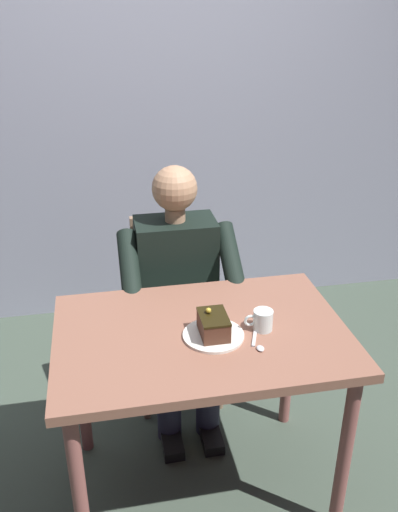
{
  "coord_description": "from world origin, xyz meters",
  "views": [
    {
      "loc": [
        0.32,
        1.59,
        1.84
      ],
      "look_at": [
        -0.01,
        -0.1,
        1.01
      ],
      "focal_mm": 37.72,
      "sensor_mm": 36.0,
      "label": 1
    }
  ],
  "objects_px": {
    "dining_table": "(201,353)",
    "dessert_spoon": "(258,343)",
    "seated_person": "(179,294)",
    "cake_slice": "(213,325)",
    "chair": "(174,299)",
    "coffee_cup": "(262,320)"
  },
  "relations": [
    {
      "from": "chair",
      "to": "seated_person",
      "type": "xyz_separation_m",
      "value": [
        0.0,
        0.18,
        0.13
      ]
    },
    {
      "from": "cake_slice",
      "to": "dessert_spoon",
      "type": "relative_size",
      "value": 0.98
    },
    {
      "from": "chair",
      "to": "dessert_spoon",
      "type": "bearing_deg",
      "value": 102.12
    },
    {
      "from": "cake_slice",
      "to": "seated_person",
      "type": "bearing_deg",
      "value": -86.5
    },
    {
      "from": "coffee_cup",
      "to": "dessert_spoon",
      "type": "xyz_separation_m",
      "value": [
        0.04,
        0.09,
        -0.04
      ]
    },
    {
      "from": "dining_table",
      "to": "seated_person",
      "type": "height_order",
      "value": "seated_person"
    },
    {
      "from": "dining_table",
      "to": "seated_person",
      "type": "xyz_separation_m",
      "value": [
        0.0,
        -0.52,
        -0.04
      ]
    },
    {
      "from": "seated_person",
      "to": "cake_slice",
      "type": "distance_m",
      "value": 0.59
    },
    {
      "from": "chair",
      "to": "dessert_spoon",
      "type": "distance_m",
      "value": 0.87
    },
    {
      "from": "dining_table",
      "to": "dessert_spoon",
      "type": "relative_size",
      "value": 7.41
    },
    {
      "from": "chair",
      "to": "seated_person",
      "type": "relative_size",
      "value": 0.75
    },
    {
      "from": "seated_person",
      "to": "dessert_spoon",
      "type": "bearing_deg",
      "value": 105.33
    },
    {
      "from": "coffee_cup",
      "to": "dessert_spoon",
      "type": "bearing_deg",
      "value": 64.31
    },
    {
      "from": "dining_table",
      "to": "dessert_spoon",
      "type": "xyz_separation_m",
      "value": [
        -0.17,
        0.12,
        0.1
      ]
    },
    {
      "from": "dining_table",
      "to": "coffee_cup",
      "type": "height_order",
      "value": "coffee_cup"
    },
    {
      "from": "cake_slice",
      "to": "dessert_spoon",
      "type": "bearing_deg",
      "value": 151.64
    },
    {
      "from": "chair",
      "to": "seated_person",
      "type": "bearing_deg",
      "value": 90.0
    },
    {
      "from": "dining_table",
      "to": "dessert_spoon",
      "type": "height_order",
      "value": "dessert_spoon"
    },
    {
      "from": "seated_person",
      "to": "coffee_cup",
      "type": "distance_m",
      "value": 0.62
    },
    {
      "from": "cake_slice",
      "to": "chair",
      "type": "bearing_deg",
      "value": -87.33
    },
    {
      "from": "dessert_spoon",
      "to": "chair",
      "type": "bearing_deg",
      "value": -77.88
    },
    {
      "from": "coffee_cup",
      "to": "cake_slice",
      "type": "bearing_deg",
      "value": 3.61
    }
  ]
}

